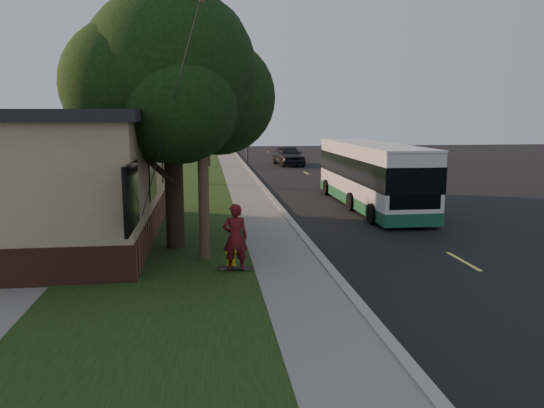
{
  "coord_description": "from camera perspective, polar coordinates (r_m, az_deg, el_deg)",
  "views": [
    {
      "loc": [
        -3.21,
        -13.81,
        4.08
      ],
      "look_at": [
        -1.29,
        1.65,
        1.5
      ],
      "focal_mm": 35.0,
      "sensor_mm": 36.0,
      "label": 1
    }
  ],
  "objects": [
    {
      "name": "sidewalk",
      "position": [
        24.25,
        -1.77,
        -0.19
      ],
      "size": [
        2.0,
        80.0,
        0.08
      ],
      "primitive_type": "cube",
      "color": "slate",
      "rests_on": "ground"
    },
    {
      "name": "fire_hydrant",
      "position": [
        14.3,
        -4.43,
        -5.4
      ],
      "size": [
        0.32,
        0.32,
        0.74
      ],
      "color": "yellow",
      "rests_on": "grass_verge"
    },
    {
      "name": "utility_pole",
      "position": [
        14.82,
        -7.61,
        11.46
      ],
      "size": [
        2.86,
        3.21,
        9.07
      ],
      "color": "#473321",
      "rests_on": "ground"
    },
    {
      "name": "road",
      "position": [
        25.21,
        9.62,
        -0.03
      ],
      "size": [
        8.0,
        80.0,
        0.01
      ],
      "primitive_type": "cube",
      "color": "black",
      "rests_on": "ground"
    },
    {
      "name": "traffic_signal",
      "position": [
        47.96,
        -2.69,
        8.29
      ],
      "size": [
        0.18,
        0.22,
        5.5
      ],
      "color": "#2D2D30",
      "rests_on": "ground"
    },
    {
      "name": "transit_bus",
      "position": [
        24.38,
        10.53,
        3.26
      ],
      "size": [
        2.45,
        10.65,
        2.89
      ],
      "color": "silver",
      "rests_on": "ground"
    },
    {
      "name": "distant_car",
      "position": [
        44.96,
        1.76,
        5.27
      ],
      "size": [
        2.43,
        5.14,
        1.7
      ],
      "primitive_type": "imported",
      "rotation": [
        0.0,
        0.0,
        0.09
      ],
      "color": "black",
      "rests_on": "ground"
    },
    {
      "name": "skateboarder",
      "position": [
        13.85,
        -3.98,
        -3.62
      ],
      "size": [
        0.66,
        0.43,
        1.79
      ],
      "primitive_type": "imported",
      "rotation": [
        0.0,
        0.0,
        3.15
      ],
      "color": "#531013",
      "rests_on": "grass_verge"
    },
    {
      "name": "ground",
      "position": [
        14.76,
        5.8,
        -6.7
      ],
      "size": [
        120.0,
        120.0,
        0.0
      ],
      "primitive_type": "plane",
      "color": "black",
      "rests_on": "ground"
    },
    {
      "name": "skateboard_spare",
      "position": [
        14.12,
        -3.95,
        -6.85
      ],
      "size": [
        0.93,
        0.4,
        0.09
      ],
      "color": "black",
      "rests_on": "grass_verge"
    },
    {
      "name": "bare_tree_far",
      "position": [
        43.86,
        -6.86,
        6.62
      ],
      "size": [
        1.38,
        1.21,
        4.03
      ],
      "color": "black",
      "rests_on": "grass_verge"
    },
    {
      "name": "curb",
      "position": [
        24.36,
        0.58,
        -0.1
      ],
      "size": [
        0.25,
        80.0,
        0.12
      ],
      "primitive_type": "cube",
      "color": "gray",
      "rests_on": "ground"
    },
    {
      "name": "bare_tree_near",
      "position": [
        31.87,
        -7.64,
        5.85
      ],
      "size": [
        1.38,
        1.21,
        4.31
      ],
      "color": "black",
      "rests_on": "grass_verge"
    },
    {
      "name": "dumpster",
      "position": [
        19.23,
        -23.42,
        -1.42
      ],
      "size": [
        1.87,
        1.67,
        1.37
      ],
      "color": "black",
      "rests_on": "building_lot"
    },
    {
      "name": "leafy_tree",
      "position": [
        16.52,
        -10.69,
        13.02
      ],
      "size": [
        6.3,
        6.0,
        7.8
      ],
      "color": "black",
      "rests_on": "grass_verge"
    },
    {
      "name": "grass_verge",
      "position": [
        24.19,
        -10.05,
        -0.37
      ],
      "size": [
        5.0,
        80.0,
        0.07
      ],
      "primitive_type": "cube",
      "color": "black",
      "rests_on": "ground"
    },
    {
      "name": "skateboard_main",
      "position": [
        15.89,
        -4.32,
        -5.04
      ],
      "size": [
        0.38,
        0.77,
        0.07
      ],
      "color": "black",
      "rests_on": "grass_verge"
    }
  ]
}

